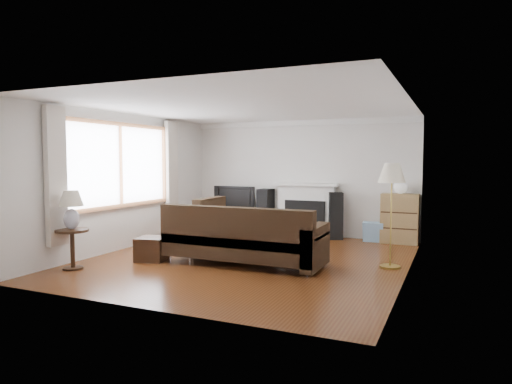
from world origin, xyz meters
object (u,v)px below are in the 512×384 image
at_px(coffee_table, 270,235).
at_px(side_table, 73,249).
at_px(tv_stand, 237,222).
at_px(sectional_sofa, 244,237).
at_px(floor_lamp, 391,216).
at_px(bookshelf, 400,219).

distance_m(coffee_table, side_table, 3.48).
xyz_separation_m(tv_stand, sectional_sofa, (1.53, -2.83, 0.20)).
bearing_deg(sectional_sofa, coffee_table, 95.83).
height_order(tv_stand, sectional_sofa, sectional_sofa).
bearing_deg(sectional_sofa, side_table, -148.90).
bearing_deg(coffee_table, floor_lamp, -18.47).
relative_size(tv_stand, sectional_sofa, 0.35).
bearing_deg(tv_stand, coffee_table, -45.16).
xyz_separation_m(bookshelf, coffee_table, (-2.18, -1.42, -0.26)).
xyz_separation_m(tv_stand, coffee_table, (1.39, -1.39, -0.01)).
bearing_deg(side_table, tv_stand, 80.55).
height_order(tv_stand, floor_lamp, floor_lamp).
height_order(bookshelf, sectional_sofa, bookshelf).
height_order(coffee_table, side_table, side_table).
distance_m(bookshelf, coffee_table, 2.62).
relative_size(bookshelf, side_table, 1.62).
xyz_separation_m(tv_stand, side_table, (-0.70, -4.18, 0.06)).
bearing_deg(bookshelf, sectional_sofa, -125.39).
height_order(tv_stand, coffee_table, tv_stand).
bearing_deg(side_table, sectional_sofa, 31.10).
distance_m(tv_stand, coffee_table, 1.97).
height_order(tv_stand, side_table, side_table).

